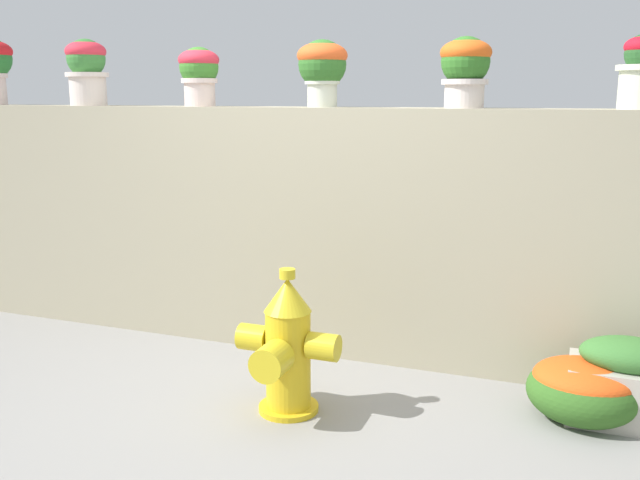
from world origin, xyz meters
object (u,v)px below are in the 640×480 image
(potted_plant_3, at_px, (323,65))
(planter_box, at_px, (627,382))
(flower_bush_left, at_px, (584,388))
(potted_plant_2, at_px, (199,71))
(fire_hydrant, at_px, (287,349))
(potted_plant_4, at_px, (465,66))
(potted_plant_1, at_px, (87,67))

(potted_plant_3, distance_m, planter_box, 2.48)
(potted_plant_3, xyz_separation_m, flower_bush_left, (1.62, -0.51, -1.65))
(potted_plant_2, distance_m, potted_plant_3, 0.87)
(fire_hydrant, bearing_deg, potted_plant_4, 54.44)
(potted_plant_1, relative_size, potted_plant_2, 1.19)
(fire_hydrant, relative_size, planter_box, 1.37)
(planter_box, bearing_deg, potted_plant_3, 165.90)
(potted_plant_4, height_order, flower_bush_left, potted_plant_4)
(potted_plant_4, bearing_deg, planter_box, -26.14)
(potted_plant_2, distance_m, flower_bush_left, 3.03)
(potted_plant_4, relative_size, fire_hydrant, 0.52)
(potted_plant_3, relative_size, potted_plant_4, 1.01)
(potted_plant_2, bearing_deg, potted_plant_4, 0.12)
(potted_plant_4, bearing_deg, fire_hydrant, -125.56)
(fire_hydrant, bearing_deg, planter_box, 17.13)
(flower_bush_left, bearing_deg, fire_hydrant, -162.45)
(planter_box, bearing_deg, potted_plant_1, 172.79)
(potted_plant_4, height_order, fire_hydrant, potted_plant_4)
(potted_plant_2, relative_size, potted_plant_4, 0.95)
(potted_plant_2, height_order, flower_bush_left, potted_plant_2)
(potted_plant_1, bearing_deg, flower_bush_left, -8.46)
(potted_plant_3, height_order, potted_plant_4, potted_plant_3)
(potted_plant_1, xyz_separation_m, potted_plant_4, (2.63, 0.02, -0.03))
(potted_plant_3, bearing_deg, potted_plant_1, -179.85)
(potted_plant_2, relative_size, potted_plant_3, 0.94)
(potted_plant_1, xyz_separation_m, planter_box, (3.59, -0.45, -1.62))
(potted_plant_3, bearing_deg, planter_box, -14.10)
(potted_plant_4, relative_size, planter_box, 0.71)
(potted_plant_1, height_order, flower_bush_left, potted_plant_1)
(planter_box, bearing_deg, flower_bush_left, -165.95)
(potted_plant_2, bearing_deg, potted_plant_3, -0.59)
(potted_plant_3, distance_m, fire_hydrant, 1.77)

